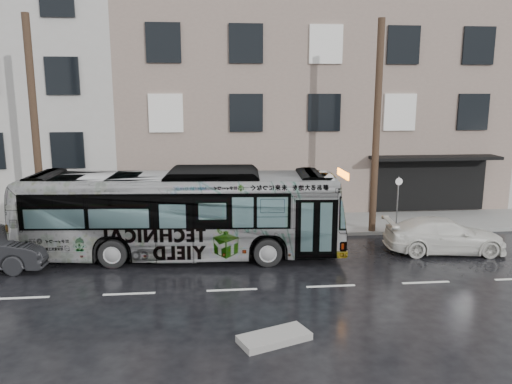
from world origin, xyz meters
TOP-DOWN VIEW (x-y plane):
  - ground at (0.00, 0.00)m, footprint 120.00×120.00m
  - sidewalk at (0.00, 4.90)m, footprint 90.00×3.60m
  - building_taupe at (5.00, 12.70)m, footprint 20.00×12.00m
  - utility_pole_front at (6.50, 3.30)m, footprint 0.30×0.30m
  - utility_pole_rear at (-7.50, 3.30)m, footprint 0.30×0.30m
  - sign_post at (7.60, 3.30)m, footprint 0.06×0.06m
  - bus at (-1.69, 1.04)m, footprint 12.27×3.71m
  - white_sedan at (8.47, 0.56)m, footprint 4.78×2.33m
  - slush_pile at (0.89, -5.91)m, footprint 1.97×1.40m

SIDE VIEW (x-z plane):
  - ground at x=0.00m, z-range 0.00..0.00m
  - sidewalk at x=0.00m, z-range 0.00..0.15m
  - slush_pile at x=0.89m, z-range 0.00..0.18m
  - white_sedan at x=8.47m, z-range 0.00..1.34m
  - sign_post at x=7.60m, z-range 0.15..2.55m
  - bus at x=-1.69m, z-range 0.00..3.37m
  - utility_pole_front at x=6.50m, z-range 0.15..9.15m
  - utility_pole_rear at x=-7.50m, z-range 0.15..9.15m
  - building_taupe at x=5.00m, z-range 0.00..11.00m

